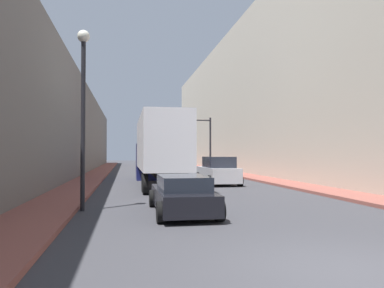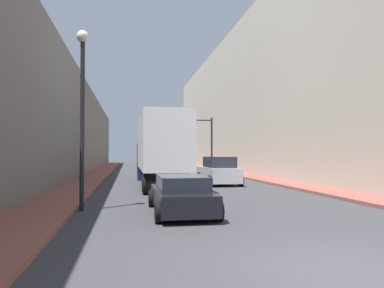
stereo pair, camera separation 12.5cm
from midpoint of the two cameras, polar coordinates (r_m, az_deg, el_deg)
The scene contains 10 objects.
ground_plane at distance 7.27m, azimuth 22.43°, elevation -17.53°, with size 200.00×200.00×0.00m, color #38383D.
sidewalk_right at distance 37.38m, azimuth 6.14°, elevation -4.40°, with size 2.12×80.00×0.15m.
sidewalk_left at distance 36.08m, azimuth -14.08°, elevation -4.47°, with size 2.12×80.00×0.15m.
building_right at distance 39.06m, azimuth 11.89°, elevation 7.17°, with size 6.00×80.00×15.67m.
building_left at distance 36.64m, azimuth -20.39°, elevation 2.37°, with size 6.00×80.00×8.78m.
semi_truck at distance 23.85m, azimuth -4.90°, elevation -0.70°, with size 2.49×13.27×4.18m.
sedan_car at distance 12.75m, azimuth -1.40°, elevation -7.75°, with size 1.99×4.70×1.28m.
suv_car at distance 24.62m, azimuth 4.22°, elevation -4.16°, with size 2.10×4.98×1.80m.
traffic_signal_gantry at distance 40.21m, azimuth 0.85°, elevation 1.56°, with size 6.59×0.35×5.88m.
street_lamp at distance 13.91m, azimuth -16.11°, elevation 7.39°, with size 0.44×0.44×6.41m.
Camera 2 is at (-3.63, -5.93, 2.03)m, focal length 35.00 mm.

